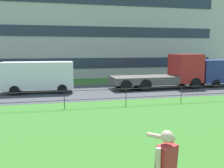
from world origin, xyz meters
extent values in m
cube|color=#424247|center=(0.00, 20.29, 0.00)|extent=(80.00, 7.52, 0.01)
cylinder|color=#232328|center=(-3.41, 14.97, 0.50)|extent=(0.04, 0.04, 1.00)
cylinder|color=#232328|center=(0.00, 14.97, 0.50)|extent=(0.04, 0.04, 1.00)
cylinder|color=#232328|center=(3.41, 14.97, 0.50)|extent=(0.04, 0.04, 1.00)
cylinder|color=#232328|center=(0.00, 14.97, 0.45)|extent=(34.11, 0.03, 0.03)
cylinder|color=#232328|center=(0.00, 14.97, 0.95)|extent=(34.11, 0.03, 0.03)
cube|color=#B22D2D|center=(-2.12, 5.34, 1.17)|extent=(0.44, 0.40, 0.66)
sphere|color=beige|center=(-2.12, 5.34, 1.64)|extent=(0.22, 0.22, 0.22)
cylinder|color=beige|center=(-2.08, 5.70, 1.51)|extent=(0.36, 0.60, 0.16)
cylinder|color=beige|center=(-2.32, 5.23, 1.18)|extent=(0.09, 0.09, 0.62)
cube|color=white|center=(-4.99, 20.63, 1.29)|extent=(5.06, 2.13, 1.90)
cube|color=#283342|center=(-2.99, 20.56, 1.62)|extent=(0.18, 1.67, 0.76)
cylinder|color=black|center=(-3.26, 21.50, 0.34)|extent=(0.69, 0.26, 0.68)
cylinder|color=black|center=(-3.32, 19.64, 0.34)|extent=(0.69, 0.26, 0.68)
cylinder|color=black|center=(-6.46, 21.61, 0.34)|extent=(0.69, 0.26, 0.68)
cylinder|color=black|center=(-6.52, 19.75, 0.34)|extent=(0.69, 0.26, 0.68)
cube|color=#B22323|center=(6.78, 20.57, 1.60)|extent=(2.12, 2.32, 2.30)
cube|color=#283342|center=(7.67, 20.58, 1.94)|extent=(0.14, 1.84, 0.87)
cube|color=#56514C|center=(3.13, 20.53, 0.73)|extent=(5.22, 2.35, 0.56)
cylinder|color=black|center=(7.08, 21.63, 0.45)|extent=(0.90, 0.31, 0.90)
cylinder|color=black|center=(7.10, 19.52, 0.45)|extent=(0.90, 0.31, 0.90)
cylinder|color=black|center=(2.86, 21.59, 0.45)|extent=(0.90, 0.31, 0.90)
cylinder|color=black|center=(2.88, 19.47, 0.45)|extent=(0.90, 0.31, 0.90)
cylinder|color=black|center=(1.30, 21.57, 0.45)|extent=(0.90, 0.31, 0.90)
cylinder|color=black|center=(1.32, 19.46, 0.45)|extent=(0.90, 0.31, 0.90)
cube|color=navy|center=(10.61, 20.73, 1.29)|extent=(5.06, 2.13, 1.90)
cylinder|color=black|center=(9.08, 21.61, 0.34)|extent=(0.69, 0.26, 0.68)
cylinder|color=black|center=(9.14, 19.75, 0.34)|extent=(0.69, 0.26, 0.68)
cube|color=#B7B2AD|center=(1.07, 36.17, 6.65)|extent=(31.61, 14.96, 13.30)
cube|color=#283342|center=(1.07, 28.66, 1.66)|extent=(26.55, 0.06, 1.10)
cube|color=#283342|center=(1.07, 28.66, 4.99)|extent=(26.55, 0.06, 1.10)
camera|label=1|loc=(-4.05, 1.38, 3.15)|focal=41.11mm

